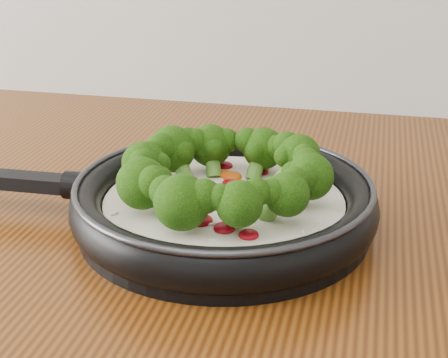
# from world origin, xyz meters

# --- Properties ---
(skillet) EXTENTS (0.45, 0.30, 0.08)m
(skillet) POSITION_xyz_m (0.10, 1.08, 0.93)
(skillet) COLOR black
(skillet) RESTS_ON counter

